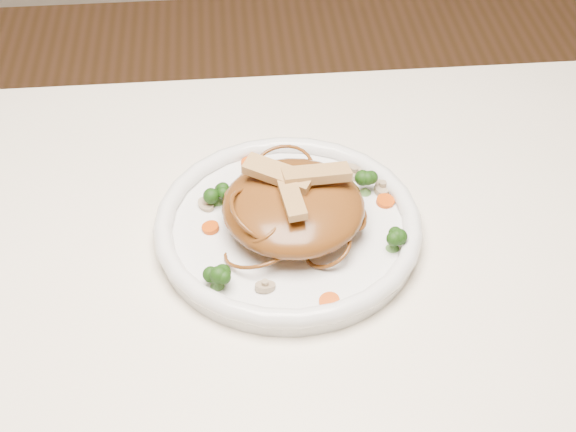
{
  "coord_description": "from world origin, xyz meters",
  "views": [
    {
      "loc": [
        -0.0,
        -0.54,
        1.38
      ],
      "look_at": [
        0.05,
        0.1,
        0.78
      ],
      "focal_mm": 52.86,
      "sensor_mm": 36.0,
      "label": 1
    }
  ],
  "objects": [
    {
      "name": "carrot_1",
      "position": [
        -0.03,
        0.1,
        0.77
      ],
      "size": [
        0.02,
        0.02,
        0.0
      ],
      "primitive_type": "cylinder",
      "rotation": [
        0.0,
        0.0,
        0.37
      ],
      "color": "#B84906",
      "rests_on": "plate"
    },
    {
      "name": "carrot_3",
      "position": [
        0.02,
        0.2,
        0.77
      ],
      "size": [
        0.03,
        0.03,
        0.0
      ],
      "primitive_type": "cylinder",
      "rotation": [
        0.0,
        0.0,
        0.31
      ],
      "color": "#B84906",
      "rests_on": "plate"
    },
    {
      "name": "broccoli_1",
      "position": [
        -0.02,
        0.14,
        0.78
      ],
      "size": [
        0.03,
        0.03,
        0.03
      ],
      "primitive_type": null,
      "rotation": [
        0.0,
        0.0,
        -0.31
      ],
      "color": "#183F0D",
      "rests_on": "plate"
    },
    {
      "name": "chicken_a",
      "position": [
        0.08,
        0.11,
        0.82
      ],
      "size": [
        0.07,
        0.03,
        0.01
      ],
      "primitive_type": "cube",
      "rotation": [
        0.0,
        0.0,
        0.13
      ],
      "color": "tan",
      "rests_on": "noodle_mound"
    },
    {
      "name": "mushroom_0",
      "position": [
        0.02,
        0.01,
        0.77
      ],
      "size": [
        0.02,
        0.02,
        0.01
      ],
      "primitive_type": "cylinder",
      "rotation": [
        0.0,
        0.0,
        0.15
      ],
      "color": "tan",
      "rests_on": "plate"
    },
    {
      "name": "noodle_mound",
      "position": [
        0.06,
        0.1,
        0.79
      ],
      "size": [
        0.17,
        0.17,
        0.05
      ],
      "primitive_type": "ellipsoid",
      "rotation": [
        0.0,
        0.0,
        0.19
      ],
      "color": "#653213",
      "rests_on": "plate"
    },
    {
      "name": "carrot_0",
      "position": [
        0.1,
        0.16,
        0.77
      ],
      "size": [
        0.02,
        0.02,
        0.0
      ],
      "primitive_type": "cylinder",
      "rotation": [
        0.0,
        0.0,
        0.07
      ],
      "color": "#B84906",
      "rests_on": "plate"
    },
    {
      "name": "broccoli_0",
      "position": [
        0.14,
        0.14,
        0.78
      ],
      "size": [
        0.03,
        0.03,
        0.03
      ],
      "primitive_type": null,
      "rotation": [
        0.0,
        0.0,
        0.19
      ],
      "color": "#183F0D",
      "rests_on": "plate"
    },
    {
      "name": "mushroom_3",
      "position": [
        0.13,
        0.17,
        0.77
      ],
      "size": [
        0.04,
        0.04,
        0.01
      ],
      "primitive_type": "cylinder",
      "rotation": [
        0.0,
        0.0,
        2.08
      ],
      "color": "tan",
      "rests_on": "plate"
    },
    {
      "name": "mushroom_1",
      "position": [
        0.16,
        0.14,
        0.77
      ],
      "size": [
        0.03,
        0.03,
        0.01
      ],
      "primitive_type": "cylinder",
      "rotation": [
        0.0,
        0.0,
        1.21
      ],
      "color": "tan",
      "rests_on": "plate"
    },
    {
      "name": "carrot_4",
      "position": [
        0.08,
        -0.01,
        0.77
      ],
      "size": [
        0.02,
        0.02,
        0.0
      ],
      "primitive_type": "cylinder",
      "rotation": [
        0.0,
        0.0,
        -0.03
      ],
      "color": "#B84906",
      "rests_on": "plate"
    },
    {
      "name": "broccoli_2",
      "position": [
        -0.02,
        0.02,
        0.78
      ],
      "size": [
        0.03,
        0.03,
        0.03
      ],
      "primitive_type": null,
      "rotation": [
        0.0,
        0.0,
        -0.04
      ],
      "color": "#183F0D",
      "rests_on": "plate"
    },
    {
      "name": "table",
      "position": [
        0.0,
        0.0,
        0.65
      ],
      "size": [
        1.2,
        0.8,
        0.75
      ],
      "color": "white",
      "rests_on": "ground"
    },
    {
      "name": "chicken_b",
      "position": [
        0.04,
        0.11,
        0.83
      ],
      "size": [
        0.07,
        0.05,
        0.01
      ],
      "primitive_type": "cube",
      "rotation": [
        0.0,
        0.0,
        2.64
      ],
      "color": "tan",
      "rests_on": "noodle_mound"
    },
    {
      "name": "chicken_c",
      "position": [
        0.05,
        0.07,
        0.82
      ],
      "size": [
        0.03,
        0.06,
        0.01
      ],
      "primitive_type": "cube",
      "rotation": [
        0.0,
        0.0,
        4.84
      ],
      "color": "tan",
      "rests_on": "noodle_mound"
    },
    {
      "name": "mushroom_2",
      "position": [
        -0.03,
        0.13,
        0.77
      ],
      "size": [
        0.03,
        0.03,
        0.01
      ],
      "primitive_type": "cylinder",
      "rotation": [
        0.0,
        0.0,
        -0.95
      ],
      "color": "tan",
      "rests_on": "plate"
    },
    {
      "name": "broccoli_3",
      "position": [
        0.16,
        0.05,
        0.78
      ],
      "size": [
        0.03,
        0.03,
        0.03
      ],
      "primitive_type": null,
      "rotation": [
        0.0,
        0.0,
        -0.41
      ],
      "color": "#183F0D",
      "rests_on": "plate"
    },
    {
      "name": "carrot_2",
      "position": [
        0.16,
        0.12,
        0.77
      ],
      "size": [
        0.02,
        0.02,
        0.0
      ],
      "primitive_type": "cylinder",
      "rotation": [
        0.0,
        0.0,
        0.02
      ],
      "color": "#B84906",
      "rests_on": "plate"
    },
    {
      "name": "plate",
      "position": [
        0.05,
        0.1,
        0.76
      ],
      "size": [
        0.32,
        0.32,
        0.02
      ],
      "primitive_type": "cylinder",
      "rotation": [
        0.0,
        0.0,
        -0.18
      ],
      "color": "white",
      "rests_on": "table"
    }
  ]
}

